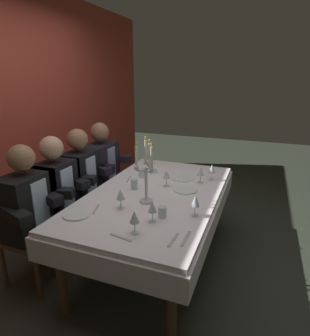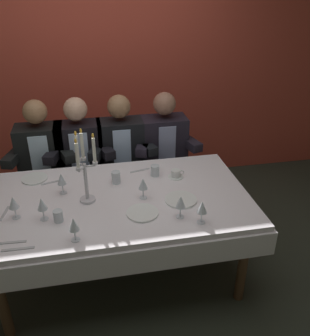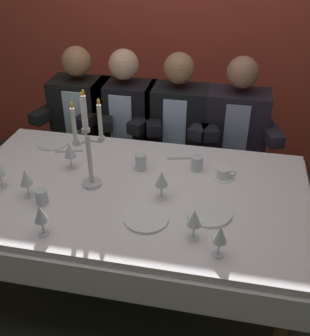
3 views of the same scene
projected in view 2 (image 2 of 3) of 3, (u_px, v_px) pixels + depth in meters
The scene contains 27 objects.
ground_plane at pixel (123, 273), 3.03m from camera, with size 12.00×12.00×0.00m, color #2F352A.
back_wall at pixel (99, 64), 3.83m from camera, with size 6.00×0.12×2.70m, color #C04332.
dining_table at pixel (120, 210), 2.74m from camera, with size 1.94×1.14×0.74m.
candelabra at pixel (85, 171), 2.52m from camera, with size 0.15×0.17×0.56m.
dinner_plate_0 at pixel (181, 200), 2.64m from camera, with size 0.23×0.23×0.01m, color white.
dinner_plate_1 at pixel (142, 213), 2.49m from camera, with size 0.22×0.22×0.01m, color white.
dinner_plate_2 at pixel (34, 179), 2.91m from camera, with size 0.20×0.20×0.01m, color white.
wine_glass_0 at pixel (74, 225), 2.19m from camera, with size 0.07×0.07×0.16m.
wine_glass_1 at pixel (202, 208), 2.35m from camera, with size 0.07×0.07×0.16m.
wine_glass_2 at pixel (13, 203), 2.40m from camera, with size 0.07×0.07×0.16m.
wine_glass_3 at pixel (61, 180), 2.68m from camera, with size 0.07×0.07×0.16m.
wine_glass_4 at pixel (143, 184), 2.62m from camera, with size 0.07×0.07×0.16m.
wine_glass_5 at pixel (42, 205), 2.38m from camera, with size 0.07×0.07×0.16m.
wine_glass_6 at pixel (181, 203), 2.41m from camera, with size 0.07×0.07×0.16m.
water_tumbler_0 at pixel (117, 177), 2.84m from camera, with size 0.07×0.07×0.10m, color silver.
water_tumbler_1 at pixel (155, 171), 2.95m from camera, with size 0.07×0.07×0.09m, color silver.
water_tumbler_2 at pixel (58, 216), 2.40m from camera, with size 0.06×0.06×0.08m, color silver.
coffee_cup_0 at pixel (176, 174), 2.93m from camera, with size 0.13×0.12×0.06m.
knife_0 at pixel (18, 249), 2.17m from camera, with size 0.19×0.02×0.01m, color #B7B7BC.
fork_1 at pixel (52, 182), 2.86m from camera, with size 0.17×0.02×0.01m, color #B7B7BC.
fork_2 at pixel (12, 242), 2.22m from camera, with size 0.17×0.02×0.01m, color #B7B7BC.
spoon_3 at pixel (4, 214), 2.49m from camera, with size 0.17×0.02×0.01m, color #B7B7BC.
fork_4 at pixel (140, 170), 3.04m from camera, with size 0.17×0.02×0.01m, color #B7B7BC.
seated_diner_0 at pixel (42, 153), 3.34m from camera, with size 0.63×0.48×1.24m.
seated_diner_1 at pixel (80, 150), 3.40m from camera, with size 0.63×0.48×1.24m.
seated_diner_2 at pixel (121, 147), 3.47m from camera, with size 0.63×0.48×1.24m.
seated_diner_3 at pixel (164, 143), 3.54m from camera, with size 0.63×0.48×1.24m.
Camera 2 is at (-0.18, -2.27, 2.19)m, focal length 39.15 mm.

